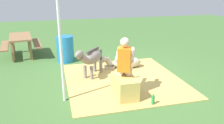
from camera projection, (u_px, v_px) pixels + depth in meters
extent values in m
plane|color=#426B33|center=(121.00, 79.00, 6.25)|extent=(24.00, 24.00, 0.00)
cube|color=tan|center=(123.00, 80.00, 6.14)|extent=(3.15, 2.99, 0.02)
cube|color=tan|center=(125.00, 87.00, 5.16)|extent=(0.78, 0.44, 0.48)
cylinder|color=beige|center=(121.00, 70.00, 5.31)|extent=(0.42, 0.29, 0.14)
cylinder|color=beige|center=(122.00, 79.00, 5.60)|extent=(0.11, 0.11, 0.48)
cube|color=black|center=(121.00, 87.00, 5.67)|extent=(0.24, 0.18, 0.06)
cylinder|color=beige|center=(129.00, 70.00, 5.28)|extent=(0.42, 0.29, 0.14)
cylinder|color=beige|center=(130.00, 79.00, 5.57)|extent=(0.11, 0.11, 0.48)
cube|color=black|center=(129.00, 87.00, 5.64)|extent=(0.24, 0.18, 0.06)
cube|color=orange|center=(124.00, 59.00, 5.01)|extent=(0.39, 0.38, 0.52)
cylinder|color=beige|center=(118.00, 54.00, 5.18)|extent=(0.50, 0.28, 0.26)
cylinder|color=beige|center=(132.00, 55.00, 5.14)|extent=(0.50, 0.28, 0.26)
sphere|color=beige|center=(125.00, 42.00, 4.89)|extent=(0.20, 0.20, 0.20)
ellipsoid|color=slate|center=(93.00, 57.00, 6.27)|extent=(0.86, 0.77, 0.34)
cylinder|color=slate|center=(92.00, 73.00, 6.11)|extent=(0.09, 0.09, 0.38)
cylinder|color=slate|center=(85.00, 72.00, 6.18)|extent=(0.09, 0.09, 0.38)
cylinder|color=slate|center=(101.00, 67.00, 6.59)|extent=(0.09, 0.09, 0.38)
cylinder|color=slate|center=(95.00, 66.00, 6.67)|extent=(0.09, 0.09, 0.38)
cylinder|color=slate|center=(83.00, 59.00, 5.81)|extent=(0.40, 0.37, 0.33)
ellipsoid|color=slate|center=(79.00, 55.00, 5.60)|extent=(0.35, 0.32, 0.20)
cube|color=#433D3A|center=(93.00, 50.00, 6.21)|extent=(0.51, 0.42, 0.08)
cylinder|color=#433D3A|center=(101.00, 54.00, 6.70)|extent=(0.07, 0.07, 0.30)
ellipsoid|color=tan|center=(127.00, 63.00, 6.98)|extent=(0.47, 0.91, 0.36)
cube|color=tan|center=(109.00, 68.00, 6.93)|extent=(0.26, 0.30, 0.10)
cylinder|color=tan|center=(109.00, 62.00, 6.87)|extent=(0.20, 0.30, 0.30)
ellipsoid|color=tan|center=(103.00, 60.00, 6.81)|extent=(0.18, 0.31, 0.20)
cube|color=beige|center=(124.00, 56.00, 6.91)|extent=(0.11, 0.44, 0.08)
cylinder|color=#268C3F|center=(153.00, 101.00, 4.82)|extent=(0.07, 0.07, 0.21)
cone|color=#268C3F|center=(153.00, 95.00, 4.78)|extent=(0.06, 0.06, 0.06)
cylinder|color=#1E72B2|center=(65.00, 49.00, 7.54)|extent=(0.55, 0.55, 0.86)
cylinder|color=silver|center=(61.00, 46.00, 4.66)|extent=(0.06, 0.06, 2.48)
cube|color=olive|center=(20.00, 37.00, 7.97)|extent=(1.58, 0.88, 0.06)
cube|color=olive|center=(5.00, 46.00, 7.87)|extent=(1.52, 0.43, 0.05)
cube|color=olive|center=(37.00, 43.00, 8.25)|extent=(1.52, 0.43, 0.05)
cube|color=olive|center=(31.00, 50.00, 7.71)|extent=(0.08, 0.08, 0.69)
cube|color=olive|center=(13.00, 52.00, 7.51)|extent=(0.08, 0.08, 0.69)
cube|color=olive|center=(29.00, 43.00, 8.67)|extent=(0.08, 0.08, 0.69)
cube|color=olive|center=(13.00, 44.00, 8.48)|extent=(0.08, 0.08, 0.69)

